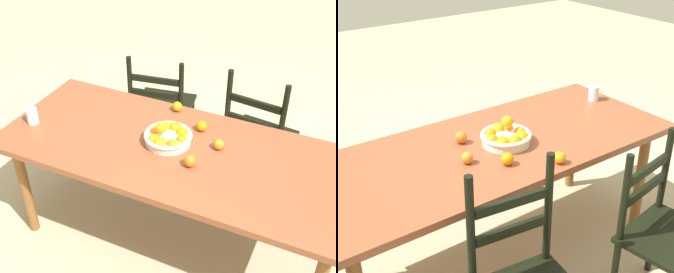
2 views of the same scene
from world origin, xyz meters
The scene contains 10 objects.
ground_plane centered at (0.00, 0.00, 0.00)m, with size 12.00×12.00×0.00m, color tan.
dining_table centered at (0.00, 0.00, 0.68)m, with size 2.02×0.85×0.75m.
chair_near_window centered at (-0.48, 0.81, 0.43)m, with size 0.50×0.50×0.91m.
chair_by_cabinet centered at (0.31, 0.70, 0.45)m, with size 0.48×0.48×0.99m.
fruit_bowl centered at (-0.06, 0.03, 0.79)m, with size 0.28×0.28×0.14m.
orange_loose_0 centered at (0.13, -0.11, 0.78)m, with size 0.07×0.07×0.07m, color orange.
orange_loose_1 centered at (0.22, 0.09, 0.78)m, with size 0.06×0.06×0.06m, color orange.
orange_loose_2 centered at (-0.15, 0.36, 0.78)m, with size 0.06×0.06×0.06m, color orange.
orange_loose_3 centered at (0.07, 0.22, 0.78)m, with size 0.06×0.06×0.06m, color orange.
drinking_glass centered at (-0.89, -0.13, 0.80)m, with size 0.07×0.07×0.10m, color silver.
Camera 1 is at (0.80, -1.80, 2.23)m, focal length 47.20 mm.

